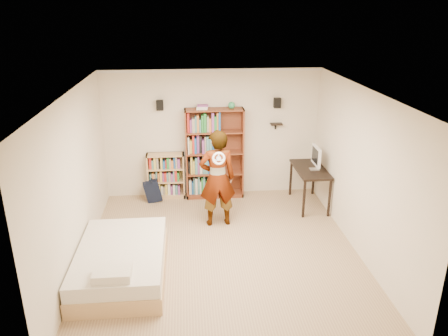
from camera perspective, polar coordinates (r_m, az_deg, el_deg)
The scene contains 14 objects.
ground at distance 7.46m, azimuth -0.24°, elevation -10.91°, with size 4.50×5.00×0.01m, color tan.
room_shell at distance 6.71m, azimuth -0.27°, elevation 2.04°, with size 4.52×5.02×2.71m.
crown_molding at distance 6.48m, azimuth -0.28°, elevation 9.68°, with size 4.50×5.00×0.06m.
speaker_left at distance 8.96m, azimuth -8.38°, elevation 8.12°, with size 0.14×0.12×0.20m, color black.
speaker_right at distance 9.14m, azimuth 6.97°, elevation 8.44°, with size 0.14×0.12×0.20m, color black.
wall_shelf at distance 9.25m, azimuth 6.84°, elevation 5.73°, with size 0.25×0.16×0.03m, color black.
tall_bookshelf at distance 9.17m, azimuth -1.24°, elevation 1.86°, with size 1.21×0.35×1.92m, color brown, non-canonical shape.
low_bookshelf at distance 9.35m, azimuth -7.58°, elevation -1.02°, with size 0.78×0.29×0.97m, color tan, non-canonical shape.
computer_desk at distance 9.10m, azimuth 11.06°, elevation -2.42°, with size 0.59×1.18×0.81m, color black, non-canonical shape.
imac at distance 8.82m, azimuth 11.81°, elevation 1.26°, with size 0.10×0.48×0.48m, color white, non-canonical shape.
daybed at distance 6.91m, azimuth -13.28°, elevation -11.42°, with size 1.30×2.00×0.59m, color silver, non-canonical shape.
person at distance 7.96m, azimuth -0.87°, elevation -1.39°, with size 0.67×0.44×1.84m, color black.
wii_wheel at distance 7.47m, azimuth -0.69°, elevation 1.25°, with size 0.23×0.23×0.04m, color white.
navy_bag at distance 9.27m, azimuth -9.30°, elevation -2.98°, with size 0.35×0.23×0.47m, color black, non-canonical shape.
Camera 1 is at (-0.54, -6.34, 3.89)m, focal length 35.00 mm.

